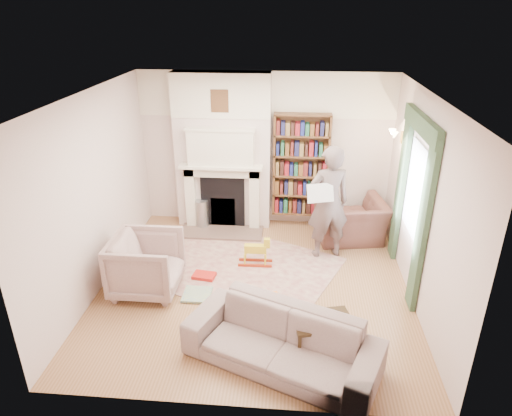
# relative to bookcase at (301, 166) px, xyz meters

# --- Properties ---
(floor) EXTENTS (4.50, 4.50, 0.00)m
(floor) POSITION_rel_bookcase_xyz_m (-0.65, -2.12, -1.18)
(floor) COLOR brown
(floor) RESTS_ON ground
(ceiling) EXTENTS (4.50, 4.50, 0.00)m
(ceiling) POSITION_rel_bookcase_xyz_m (-0.65, -2.12, 1.62)
(ceiling) COLOR white
(ceiling) RESTS_ON wall_back
(wall_back) EXTENTS (4.50, 0.00, 4.50)m
(wall_back) POSITION_rel_bookcase_xyz_m (-0.65, 0.13, 0.22)
(wall_back) COLOR beige
(wall_back) RESTS_ON floor
(wall_front) EXTENTS (4.50, 0.00, 4.50)m
(wall_front) POSITION_rel_bookcase_xyz_m (-0.65, -4.37, 0.22)
(wall_front) COLOR beige
(wall_front) RESTS_ON floor
(wall_left) EXTENTS (0.00, 4.50, 4.50)m
(wall_left) POSITION_rel_bookcase_xyz_m (-2.90, -2.12, 0.22)
(wall_left) COLOR beige
(wall_left) RESTS_ON floor
(wall_right) EXTENTS (0.00, 4.50, 4.50)m
(wall_right) POSITION_rel_bookcase_xyz_m (1.60, -2.12, 0.22)
(wall_right) COLOR beige
(wall_right) RESTS_ON floor
(fireplace) EXTENTS (1.70, 0.58, 2.80)m
(fireplace) POSITION_rel_bookcase_xyz_m (-1.40, -0.07, 0.21)
(fireplace) COLOR beige
(fireplace) RESTS_ON floor
(bookcase) EXTENTS (1.00, 0.24, 1.85)m
(bookcase) POSITION_rel_bookcase_xyz_m (0.00, 0.00, 0.00)
(bookcase) COLOR brown
(bookcase) RESTS_ON floor
(window) EXTENTS (0.02, 0.90, 1.30)m
(window) POSITION_rel_bookcase_xyz_m (1.58, -1.72, 0.27)
(window) COLOR silver
(window) RESTS_ON wall_right
(curtain_left) EXTENTS (0.07, 0.32, 2.40)m
(curtain_left) POSITION_rel_bookcase_xyz_m (1.55, -2.42, 0.02)
(curtain_left) COLOR #304B33
(curtain_left) RESTS_ON floor
(curtain_right) EXTENTS (0.07, 0.32, 2.40)m
(curtain_right) POSITION_rel_bookcase_xyz_m (1.55, -1.02, 0.02)
(curtain_right) COLOR #304B33
(curtain_right) RESTS_ON floor
(pelmet) EXTENTS (0.09, 1.70, 0.24)m
(pelmet) POSITION_rel_bookcase_xyz_m (1.54, -1.72, 1.20)
(pelmet) COLOR #304B33
(pelmet) RESTS_ON wall_right
(wall_sconce) EXTENTS (0.20, 0.24, 0.24)m
(wall_sconce) POSITION_rel_bookcase_xyz_m (1.38, -0.62, 0.72)
(wall_sconce) COLOR gold
(wall_sconce) RESTS_ON wall_right
(rug) EXTENTS (3.46, 3.14, 0.01)m
(rug) POSITION_rel_bookcase_xyz_m (-0.93, -1.66, -1.17)
(rug) COLOR #C3B593
(rug) RESTS_ON floor
(armchair_reading) EXTENTS (1.29, 1.17, 0.74)m
(armchair_reading) POSITION_rel_bookcase_xyz_m (0.89, -0.53, -0.81)
(armchair_reading) COLOR #492D27
(armchair_reading) RESTS_ON floor
(armchair_left) EXTENTS (0.95, 0.93, 0.87)m
(armchair_left) POSITION_rel_bookcase_xyz_m (-2.18, -2.37, -0.74)
(armchair_left) COLOR #BDAB9C
(armchair_left) RESTS_ON floor
(sofa) EXTENTS (2.39, 1.66, 0.65)m
(sofa) POSITION_rel_bookcase_xyz_m (-0.20, -3.70, -0.85)
(sofa) COLOR gray
(sofa) RESTS_ON floor
(man_reading) EXTENTS (0.79, 0.63, 1.89)m
(man_reading) POSITION_rel_bookcase_xyz_m (0.44, -1.13, -0.23)
(man_reading) COLOR #5D4D4B
(man_reading) RESTS_ON floor
(newspaper) EXTENTS (0.43, 0.23, 0.28)m
(newspaper) POSITION_rel_bookcase_xyz_m (0.29, -1.33, 0.02)
(newspaper) COLOR beige
(newspaper) RESTS_ON man_reading
(coffee_table) EXTENTS (0.79, 0.61, 0.45)m
(coffee_table) POSITION_rel_bookcase_xyz_m (0.27, -3.44, -0.95)
(coffee_table) COLOR #332512
(coffee_table) RESTS_ON floor
(paraffin_heater) EXTENTS (0.29, 0.29, 0.55)m
(paraffin_heater) POSITION_rel_bookcase_xyz_m (-1.79, -0.29, -0.90)
(paraffin_heater) COLOR #9C9FA3
(paraffin_heater) RESTS_ON floor
(rocking_horse) EXTENTS (0.54, 0.23, 0.48)m
(rocking_horse) POSITION_rel_bookcase_xyz_m (-0.69, -1.54, -0.94)
(rocking_horse) COLOR gold
(rocking_horse) RESTS_ON rug
(board_game) EXTENTS (0.40, 0.40, 0.03)m
(board_game) POSITION_rel_bookcase_xyz_m (-1.45, -2.47, -1.15)
(board_game) COLOR #E6E051
(board_game) RESTS_ON rug
(game_box_lid) EXTENTS (0.37, 0.27, 0.06)m
(game_box_lid) POSITION_rel_bookcase_xyz_m (-1.44, -1.99, -1.14)
(game_box_lid) COLOR #B51B14
(game_box_lid) RESTS_ON rug
(comic_annuals) EXTENTS (0.55, 0.50, 0.02)m
(comic_annuals) POSITION_rel_bookcase_xyz_m (-0.26, -2.53, -1.16)
(comic_annuals) COLOR red
(comic_annuals) RESTS_ON rug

